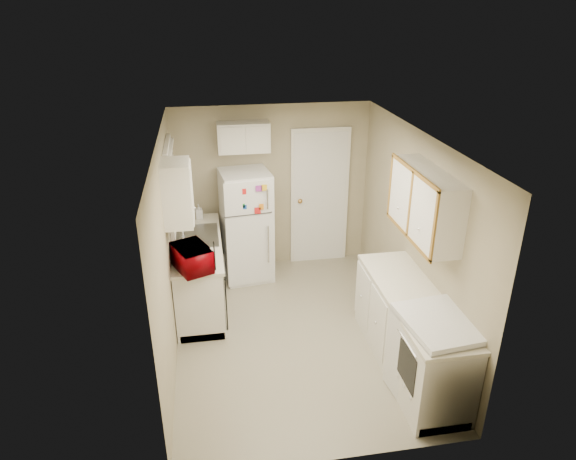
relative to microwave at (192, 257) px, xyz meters
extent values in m
plane|color=#A8A18A|center=(1.15, -0.16, -1.05)|extent=(3.80, 3.80, 0.00)
plane|color=white|center=(1.15, -0.16, 1.35)|extent=(3.80, 3.80, 0.00)
plane|color=tan|center=(-0.25, -0.16, 0.15)|extent=(3.80, 3.80, 0.00)
plane|color=tan|center=(2.55, -0.16, 0.15)|extent=(3.80, 3.80, 0.00)
plane|color=tan|center=(1.15, 1.74, 0.15)|extent=(2.80, 2.80, 0.00)
plane|color=tan|center=(1.15, -2.06, 0.15)|extent=(2.80, 2.80, 0.00)
cube|color=silver|center=(0.05, 0.74, -0.60)|extent=(0.60, 1.80, 0.90)
cube|color=black|center=(0.34, 0.14, -0.56)|extent=(0.03, 0.58, 0.72)
cube|color=gray|center=(0.05, 0.89, -0.19)|extent=(0.54, 0.74, 0.16)
imported|color=#810007|center=(0.00, 0.00, 0.00)|extent=(0.58, 0.46, 0.34)
imported|color=beige|center=(0.09, 1.48, -0.05)|extent=(0.10, 0.10, 0.21)
cube|color=silver|center=(-0.21, 0.89, 0.55)|extent=(0.10, 0.98, 1.08)
cube|color=silver|center=(-0.10, 0.06, 0.75)|extent=(0.30, 0.45, 0.70)
cube|color=silver|center=(0.73, 1.36, -0.26)|extent=(0.72, 0.71, 1.58)
cube|color=silver|center=(0.75, 1.59, 0.95)|extent=(0.70, 0.30, 0.40)
cube|color=silver|center=(1.85, 1.70, -0.03)|extent=(0.86, 0.06, 2.08)
cube|color=silver|center=(2.25, -0.96, -0.60)|extent=(0.60, 2.00, 0.90)
cube|color=silver|center=(2.29, -1.51, -0.56)|extent=(0.73, 0.87, 0.97)
cube|color=silver|center=(2.40, -0.66, 0.75)|extent=(0.30, 1.20, 0.70)
camera|label=1|loc=(0.22, -5.23, 2.65)|focal=32.00mm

